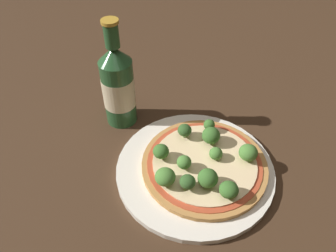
% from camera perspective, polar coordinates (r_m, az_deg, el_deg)
% --- Properties ---
extents(ground_plane, '(3.00, 3.00, 0.00)m').
position_cam_1_polar(ground_plane, '(0.63, 3.08, -7.04)').
color(ground_plane, '#3D2819').
extents(plate, '(0.29, 0.29, 0.01)m').
position_cam_1_polar(plate, '(0.63, 4.88, -7.21)').
color(plate, silver).
rests_on(plate, ground_plane).
extents(pizza, '(0.23, 0.23, 0.01)m').
position_cam_1_polar(pizza, '(0.62, 6.34, -6.60)').
color(pizza, '#B77F42').
rests_on(pizza, plate).
extents(broccoli_floret_0, '(0.03, 0.03, 0.03)m').
position_cam_1_polar(broccoli_floret_0, '(0.56, 10.55, -10.86)').
color(broccoli_floret_0, '#7A9E5B').
rests_on(broccoli_floret_0, pizza).
extents(broccoli_floret_1, '(0.03, 0.03, 0.03)m').
position_cam_1_polar(broccoli_floret_1, '(0.60, -1.24, -4.45)').
color(broccoli_floret_1, '#7A9E5B').
rests_on(broccoli_floret_1, pizza).
extents(broccoli_floret_2, '(0.04, 0.04, 0.03)m').
position_cam_1_polar(broccoli_floret_2, '(0.56, 6.95, -9.01)').
color(broccoli_floret_2, '#7A9E5B').
rests_on(broccoli_floret_2, pizza).
extents(broccoli_floret_3, '(0.03, 0.03, 0.03)m').
position_cam_1_polar(broccoli_floret_3, '(0.62, 13.80, -4.52)').
color(broccoli_floret_3, '#7A9E5B').
rests_on(broccoli_floret_3, pizza).
extents(broccoli_floret_4, '(0.02, 0.02, 0.02)m').
position_cam_1_polar(broccoli_floret_4, '(0.61, 8.34, -4.76)').
color(broccoli_floret_4, '#7A9E5B').
rests_on(broccoli_floret_4, pizza).
extents(broccoli_floret_5, '(0.04, 0.04, 0.03)m').
position_cam_1_polar(broccoli_floret_5, '(0.63, 7.51, -1.65)').
color(broccoli_floret_5, '#7A9E5B').
rests_on(broccoli_floret_5, pizza).
extents(broccoli_floret_6, '(0.04, 0.04, 0.03)m').
position_cam_1_polar(broccoli_floret_6, '(0.56, -0.62, -8.79)').
color(broccoli_floret_6, '#7A9E5B').
rests_on(broccoli_floret_6, pizza).
extents(broccoli_floret_7, '(0.03, 0.03, 0.03)m').
position_cam_1_polar(broccoli_floret_7, '(0.58, 2.81, -6.33)').
color(broccoli_floret_7, '#7A9E5B').
rests_on(broccoli_floret_7, pizza).
extents(broccoli_floret_8, '(0.03, 0.03, 0.03)m').
position_cam_1_polar(broccoli_floret_8, '(0.64, 2.91, -0.74)').
color(broccoli_floret_8, '#7A9E5B').
rests_on(broccoli_floret_8, pizza).
extents(broccoli_floret_9, '(0.02, 0.02, 0.03)m').
position_cam_1_polar(broccoli_floret_9, '(0.66, 7.19, 0.22)').
color(broccoli_floret_9, '#7A9E5B').
rests_on(broccoli_floret_9, pizza).
extents(broccoli_floret_10, '(0.03, 0.03, 0.03)m').
position_cam_1_polar(broccoli_floret_10, '(0.56, 3.42, -9.68)').
color(broccoli_floret_10, '#7A9E5B').
rests_on(broccoli_floret_10, pizza).
extents(beer_bottle, '(0.07, 0.07, 0.23)m').
position_cam_1_polar(beer_bottle, '(0.68, -8.69, 6.97)').
color(beer_bottle, '#234C28').
rests_on(beer_bottle, ground_plane).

